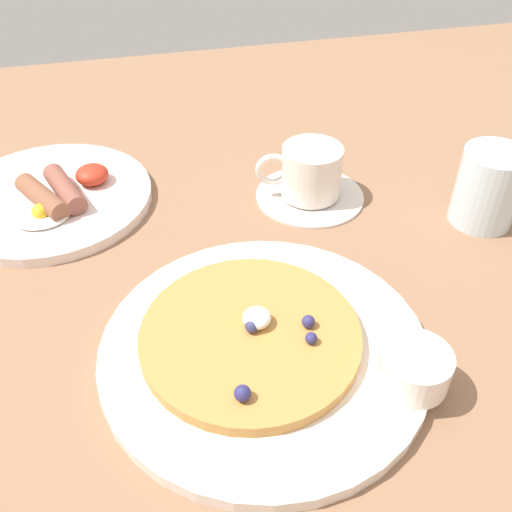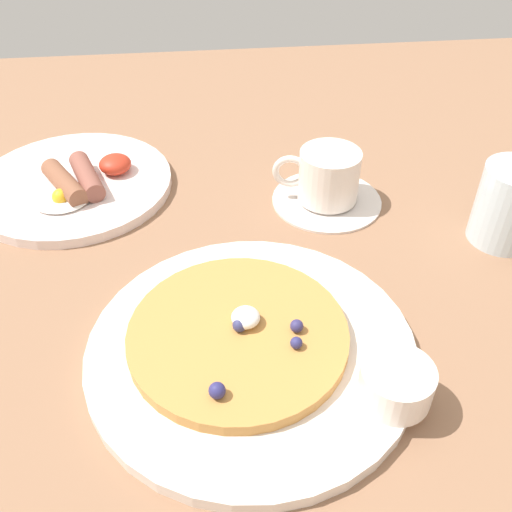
# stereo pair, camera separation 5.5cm
# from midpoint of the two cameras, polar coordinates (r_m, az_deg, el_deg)

# --- Properties ---
(ground_plane) EXTENTS (1.82, 1.36, 0.03)m
(ground_plane) POSITION_cam_midpoint_polar(r_m,az_deg,el_deg) (0.57, -5.66, -6.82)
(ground_plane) COLOR #8D654A
(pancake_plate) EXTENTS (0.29, 0.29, 0.01)m
(pancake_plate) POSITION_cam_midpoint_polar(r_m,az_deg,el_deg) (0.52, -2.22, -9.38)
(pancake_plate) COLOR white
(pancake_plate) RESTS_ON ground_plane
(pancake_with_berries) EXTENTS (0.20, 0.20, 0.03)m
(pancake_with_berries) POSITION_cam_midpoint_polar(r_m,az_deg,el_deg) (0.51, -3.61, -8.03)
(pancake_with_berries) COLOR #C48540
(pancake_with_berries) RESTS_ON pancake_plate
(syrup_ramekin) EXTENTS (0.06, 0.06, 0.03)m
(syrup_ramekin) POSITION_cam_midpoint_polar(r_m,az_deg,el_deg) (0.49, 12.28, -10.92)
(syrup_ramekin) COLOR white
(syrup_ramekin) RESTS_ON pancake_plate
(breakfast_plate) EXTENTS (0.24, 0.24, 0.01)m
(breakfast_plate) POSITION_cam_midpoint_polar(r_m,az_deg,el_deg) (0.75, -21.72, 5.25)
(breakfast_plate) COLOR white
(breakfast_plate) RESTS_ON ground_plane
(fried_breakfast) EXTENTS (0.11, 0.11, 0.03)m
(fried_breakfast) POSITION_cam_midpoint_polar(r_m,az_deg,el_deg) (0.72, -20.91, 5.82)
(fried_breakfast) COLOR brown
(fried_breakfast) RESTS_ON breakfast_plate
(coffee_saucer) EXTENTS (0.13, 0.13, 0.01)m
(coffee_saucer) POSITION_cam_midpoint_polar(r_m,az_deg,el_deg) (0.71, 3.16, 6.00)
(coffee_saucer) COLOR silver
(coffee_saucer) RESTS_ON ground_plane
(coffee_cup) EXTENTS (0.10, 0.07, 0.06)m
(coffee_cup) POSITION_cam_midpoint_polar(r_m,az_deg,el_deg) (0.69, 3.10, 8.39)
(coffee_cup) COLOR white
(coffee_cup) RESTS_ON coffee_saucer
(water_glass) EXTENTS (0.07, 0.07, 0.09)m
(water_glass) POSITION_cam_midpoint_polar(r_m,az_deg,el_deg) (0.69, 19.95, 6.33)
(water_glass) COLOR silver
(water_glass) RESTS_ON ground_plane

